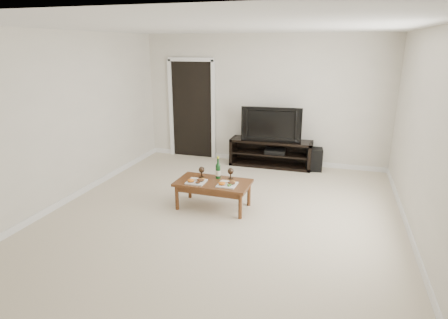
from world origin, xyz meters
TOP-DOWN VIEW (x-y plane):
  - floor at (0.00, 0.00)m, footprint 5.50×5.50m
  - back_wall at (0.00, 2.77)m, footprint 5.00×0.04m
  - ceiling at (0.00, 0.00)m, footprint 5.00×5.50m
  - doorway at (-1.55, 2.73)m, footprint 0.90×0.02m
  - media_console at (0.24, 2.50)m, footprint 1.64×0.45m
  - television at (0.24, 2.50)m, footprint 1.19×0.24m
  - av_receiver at (0.33, 2.48)m, footprint 0.42×0.32m
  - subwoofer at (1.11, 2.49)m, footprint 0.33×0.33m
  - coffee_table at (-0.23, 0.22)m, footprint 1.12×0.63m
  - plate_left at (-0.46, 0.11)m, footprint 0.27×0.27m
  - plate_right at (0.01, 0.13)m, footprint 0.27×0.27m
  - wine_bottle at (-0.20, 0.38)m, footprint 0.07×0.07m
  - goblet_left at (-0.46, 0.35)m, footprint 0.09×0.09m
  - goblet_right at (-0.02, 0.42)m, footprint 0.09×0.09m

SIDE VIEW (x-z plane):
  - floor at x=0.00m, z-range 0.00..0.00m
  - coffee_table at x=-0.23m, z-range 0.00..0.42m
  - subwoofer at x=1.11m, z-range 0.00..0.44m
  - media_console at x=0.24m, z-range 0.00..0.55m
  - av_receiver at x=0.33m, z-range 0.29..0.36m
  - plate_left at x=-0.46m, z-range 0.42..0.49m
  - plate_right at x=0.01m, z-range 0.42..0.49m
  - goblet_left at x=-0.46m, z-range 0.42..0.59m
  - goblet_right at x=-0.02m, z-range 0.42..0.59m
  - wine_bottle at x=-0.20m, z-range 0.42..0.77m
  - television at x=0.24m, z-range 0.55..1.23m
  - doorway at x=-1.55m, z-range 0.00..2.05m
  - back_wall at x=0.00m, z-range 0.00..2.60m
  - ceiling at x=0.00m, z-range 2.60..2.64m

